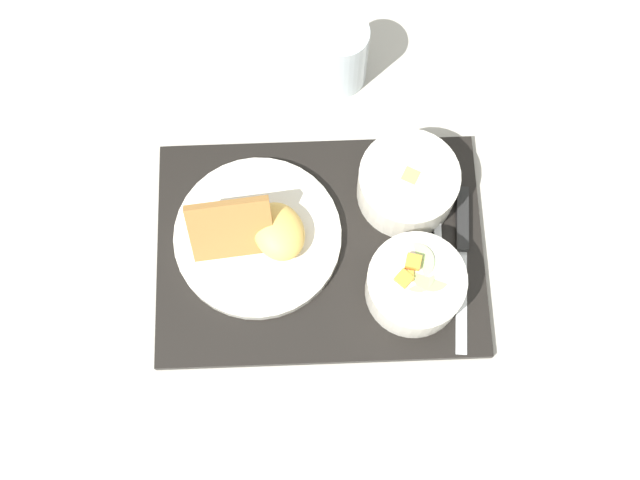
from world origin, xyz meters
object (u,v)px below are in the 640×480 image
object	(u,v)px
knife	(462,238)
plate_main	(259,236)
bowl_soup	(408,183)
spoon	(438,236)
glass_water	(341,57)
bowl_salad	(415,284)

from	to	relation	value
knife	plate_main	bearing A→B (deg)	-86.78
bowl_soup	knife	bearing A→B (deg)	133.97
spoon	glass_water	xyz separation A→B (m)	(0.10, -0.25, 0.03)
plate_main	glass_water	bearing A→B (deg)	-117.54
bowl_soup	spoon	world-z (taller)	bowl_soup
bowl_soup	spoon	size ratio (longest dim) A/B	0.81
plate_main	knife	distance (m)	0.26
bowl_salad	glass_water	size ratio (longest dim) A/B	1.09
bowl_soup	plate_main	bearing A→B (deg)	14.64
plate_main	glass_water	xyz separation A→B (m)	(-0.12, -0.23, 0.02)
plate_main	spoon	bearing A→B (deg)	176.65
plate_main	spoon	xyz separation A→B (m)	(-0.23, 0.01, -0.01)
bowl_salad	spoon	xyz separation A→B (m)	(-0.04, -0.07, -0.03)
bowl_soup	knife	size ratio (longest dim) A/B	0.59
bowl_soup	spoon	xyz separation A→B (m)	(-0.03, 0.06, -0.03)
bowl_salad	bowl_soup	world-z (taller)	bowl_salad
knife	glass_water	world-z (taller)	glass_water
plate_main	knife	xyz separation A→B (m)	(-0.26, 0.02, -0.01)
bowl_soup	glass_water	world-z (taller)	glass_water
bowl_soup	knife	distance (m)	0.10
knife	spoon	world-z (taller)	knife
knife	glass_water	bearing A→B (deg)	-144.71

